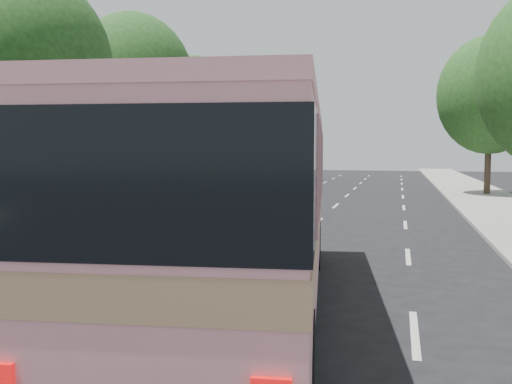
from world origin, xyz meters
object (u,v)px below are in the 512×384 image
(pink_bus, at_px, (240,187))
(tour_coach_rear, at_px, (283,153))
(white_pickup, at_px, (200,198))
(pink_taxi, at_px, (282,197))
(tour_coach_front, at_px, (244,154))

(pink_bus, bearing_deg, tour_coach_rear, 93.44)
(pink_bus, relative_size, white_pickup, 2.27)
(pink_taxi, distance_m, tour_coach_front, 15.16)
(pink_bus, height_order, tour_coach_rear, tour_coach_rear)
(white_pickup, bearing_deg, pink_bus, -64.61)
(tour_coach_front, relative_size, tour_coach_rear, 1.02)
(pink_bus, xyz_separation_m, tour_coach_rear, (-7.60, 39.54, 0.21))
(pink_taxi, relative_size, tour_coach_front, 0.34)
(white_pickup, xyz_separation_m, tour_coach_rear, (-2.17, 27.12, 1.64))
(white_pickup, bearing_deg, pink_taxi, 6.23)
(pink_bus, xyz_separation_m, tour_coach_front, (-7.60, 26.66, 0.26))
(pink_taxi, relative_size, tour_coach_rear, 0.35)
(white_pickup, distance_m, tour_coach_front, 14.51)
(pink_bus, xyz_separation_m, white_pickup, (-5.43, 12.41, -1.43))
(tour_coach_front, distance_m, tour_coach_rear, 12.87)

